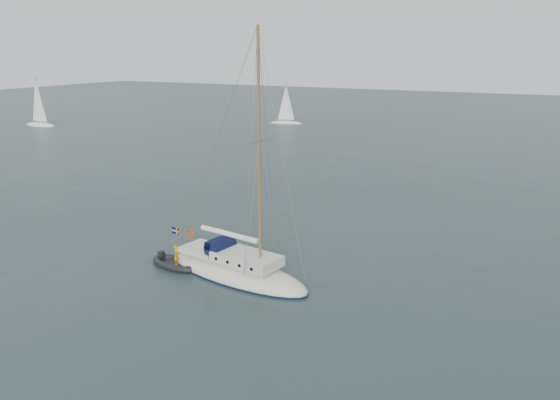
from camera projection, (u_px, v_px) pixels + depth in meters
The scene contains 6 objects.
ground at pixel (270, 270), 33.00m from camera, with size 300.00×300.00×0.00m, color black.
sailboat at pixel (237, 259), 31.78m from camera, with size 10.35×3.10×14.75m.
dinghy at pixel (221, 252), 35.31m from camera, with size 2.97×1.34×0.43m.
rib at pixel (175, 263), 33.52m from camera, with size 3.62×1.64×1.41m.
distant_yacht_a at pixel (38, 104), 93.61m from camera, with size 6.74×3.60×8.93m.
distant_yacht_c at pixel (286, 105), 96.60m from camera, with size 5.68×3.03×7.52m.
Camera 1 is at (14.56, -26.99, 12.92)m, focal length 35.00 mm.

